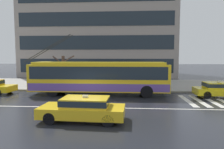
% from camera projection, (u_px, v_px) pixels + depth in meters
% --- Properties ---
extents(ground_plane, '(160.00, 160.00, 0.00)m').
position_uv_depth(ground_plane, '(83.00, 103.00, 15.00)').
color(ground_plane, '#212329').
extents(sidewalk_slab, '(80.00, 10.00, 0.14)m').
position_uv_depth(sidewalk_slab, '(100.00, 84.00, 24.94)').
color(sidewalk_slab, gray).
rests_on(sidewalk_slab, ground_plane).
extents(crosswalk_stripe_edge_near, '(0.44, 4.40, 0.01)m').
position_uv_depth(crosswalk_stripe_edge_near, '(187.00, 100.00, 15.96)').
color(crosswalk_stripe_edge_near, beige).
rests_on(crosswalk_stripe_edge_near, ground_plane).
extents(crosswalk_stripe_inner_a, '(0.44, 4.40, 0.01)m').
position_uv_depth(crosswalk_stripe_inner_a, '(199.00, 101.00, 15.90)').
color(crosswalk_stripe_inner_a, beige).
rests_on(crosswalk_stripe_inner_a, ground_plane).
extents(crosswalk_stripe_center, '(0.44, 4.40, 0.01)m').
position_uv_depth(crosswalk_stripe_center, '(211.00, 101.00, 15.84)').
color(crosswalk_stripe_center, beige).
rests_on(crosswalk_stripe_center, ground_plane).
extents(crosswalk_stripe_inner_b, '(0.44, 4.40, 0.01)m').
position_uv_depth(crosswalk_stripe_inner_b, '(223.00, 101.00, 15.78)').
color(crosswalk_stripe_inner_b, beige).
rests_on(crosswalk_stripe_inner_b, ground_plane).
extents(lane_centre_line, '(72.00, 0.14, 0.01)m').
position_uv_depth(lane_centre_line, '(79.00, 107.00, 13.81)').
color(lane_centre_line, silver).
rests_on(lane_centre_line, ground_plane).
extents(trolleybus, '(12.79, 2.53, 5.39)m').
position_uv_depth(trolleybus, '(99.00, 77.00, 18.19)').
color(trolleybus, yellow).
rests_on(trolleybus, ground_plane).
extents(taxi_oncoming_near, '(4.58, 2.00, 1.39)m').
position_uv_depth(taxi_oncoming_near, '(83.00, 108.00, 10.90)').
color(taxi_oncoming_near, yellow).
rests_on(taxi_oncoming_near, ground_plane).
extents(taxi_ahead_of_bus, '(4.31, 1.89, 1.39)m').
position_uv_depth(taxi_ahead_of_bus, '(220.00, 89.00, 17.22)').
color(taxi_ahead_of_bus, yellow).
rests_on(taxi_ahead_of_bus, ground_plane).
extents(bus_shelter, '(4.17, 1.51, 2.62)m').
position_uv_depth(bus_shelter, '(97.00, 70.00, 21.54)').
color(bus_shelter, gray).
rests_on(bus_shelter, sidewalk_slab).
extents(pedestrian_at_shelter, '(1.27, 1.27, 1.92)m').
position_uv_depth(pedestrian_at_shelter, '(86.00, 72.00, 22.67)').
color(pedestrian_at_shelter, black).
rests_on(pedestrian_at_shelter, sidewalk_slab).
extents(pedestrian_approaching_curb, '(1.28, 1.28, 2.01)m').
position_uv_depth(pedestrian_approaching_curb, '(126.00, 73.00, 21.06)').
color(pedestrian_approaching_curb, '#2D2450').
rests_on(pedestrian_approaching_curb, sidewalk_slab).
extents(pedestrian_walking_past, '(1.17, 1.17, 2.03)m').
position_uv_depth(pedestrian_walking_past, '(72.00, 72.00, 21.75)').
color(pedestrian_walking_past, brown).
rests_on(pedestrian_walking_past, sidewalk_slab).
extents(street_tree_bare, '(1.92, 2.05, 3.43)m').
position_uv_depth(street_tree_bare, '(63.00, 69.00, 22.44)').
color(street_tree_bare, brown).
rests_on(street_tree_bare, sidewalk_slab).
extents(office_tower_corner_left, '(26.09, 13.67, 25.82)m').
position_uv_depth(office_tower_corner_left, '(100.00, 5.00, 37.79)').
color(office_tower_corner_left, gray).
rests_on(office_tower_corner_left, ground_plane).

